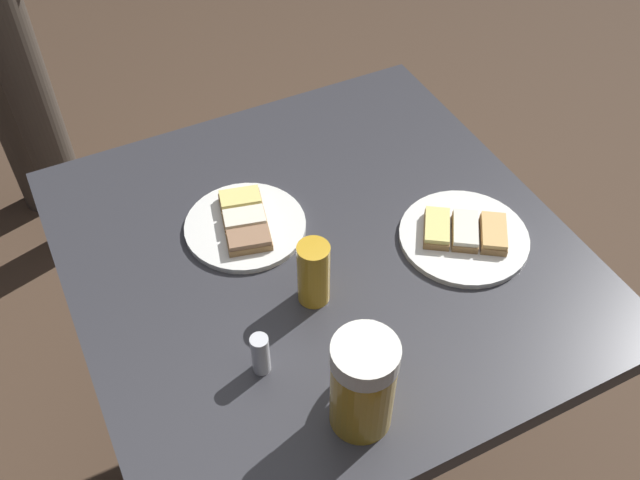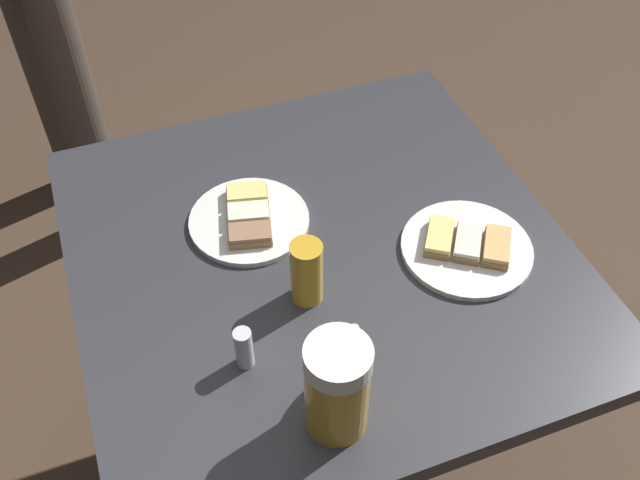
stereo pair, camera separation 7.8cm
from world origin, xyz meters
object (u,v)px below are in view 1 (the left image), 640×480
Objects in this scene: beer_mug at (363,382)px; beer_glass_small at (314,273)px; plate_far at (464,235)px; plate_near at (245,224)px; salt_shaker at (260,354)px.

beer_glass_small is at bearing 81.39° from beer_mug.
beer_mug is at bearing -146.08° from plate_far.
plate_near is 1.81× the size of beer_glass_small.
plate_near is at bearing 101.96° from beer_glass_small.
beer_mug reaches higher than salt_shaker.
plate_near is 1.26× the size of beer_mug.
beer_glass_small reaches higher than plate_near.
beer_mug is (0.01, -0.37, 0.07)m from plate_near.
plate_near is 0.35m from plate_far.
plate_far is 1.32× the size of beer_mug.
plate_near is 2.84× the size of salt_shaker.
salt_shaker reaches higher than plate_near.
beer_mug is at bearing -98.61° from beer_glass_small.
beer_glass_small is 0.14m from salt_shaker.
plate_near is at bearing 91.04° from beer_mug.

